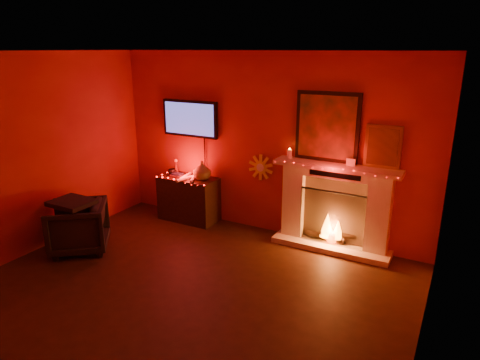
% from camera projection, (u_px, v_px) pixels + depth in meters
% --- Properties ---
extents(room, '(5.00, 5.00, 5.00)m').
position_uv_depth(room, '(157.00, 193.00, 4.26)').
color(room, black).
rests_on(room, ground).
extents(floor, '(5.00, 5.00, 0.00)m').
position_uv_depth(floor, '(164.00, 309.00, 4.66)').
color(floor, black).
rests_on(floor, ground).
extents(fireplace, '(1.72, 0.40, 2.18)m').
position_uv_depth(fireplace, '(335.00, 199.00, 5.93)').
color(fireplace, beige).
rests_on(fireplace, floor).
extents(tv, '(1.00, 0.07, 1.24)m').
position_uv_depth(tv, '(190.00, 119.00, 6.83)').
color(tv, black).
rests_on(tv, room).
extents(sunburst_clock, '(0.40, 0.03, 0.40)m').
position_uv_depth(sunburst_clock, '(261.00, 167.00, 6.47)').
color(sunburst_clock, yellow).
rests_on(sunburst_clock, room).
extents(console_table, '(0.95, 0.56, 1.02)m').
position_uv_depth(console_table, '(190.00, 196.00, 7.00)').
color(console_table, black).
rests_on(console_table, floor).
extents(armchair, '(1.06, 1.06, 0.70)m').
position_uv_depth(armchair, '(78.00, 227.00, 5.95)').
color(armchair, black).
rests_on(armchair, floor).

